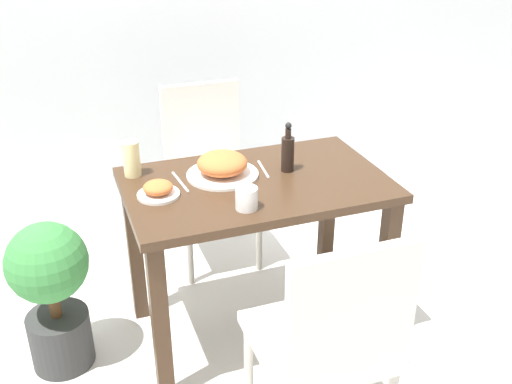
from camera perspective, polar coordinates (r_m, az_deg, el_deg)
ground_plane at (r=2.75m, az=-0.00°, el=-12.75°), size 16.00×16.00×0.00m
dining_table at (r=2.41m, az=-0.00°, el=-1.61°), size 1.03×0.64×0.73m
chair_near at (r=1.92m, az=7.13°, el=-13.73°), size 0.42×0.42×0.90m
chair_far at (r=3.05m, az=-4.56°, el=2.67°), size 0.42×0.42×0.90m
food_plate at (r=2.38m, az=-3.23°, el=2.51°), size 0.29×0.29×0.10m
side_plate at (r=2.25m, az=-9.29°, el=0.19°), size 0.16×0.16×0.06m
drink_cup at (r=2.13m, az=-0.91°, el=-0.60°), size 0.08×0.08×0.08m
juice_glass at (r=2.42m, az=-11.77°, el=3.13°), size 0.07×0.07×0.14m
sauce_bottle at (r=2.41m, az=3.04°, el=3.80°), size 0.05×0.05×0.21m
fork_utensil at (r=2.36m, az=-7.24°, el=0.97°), size 0.02×0.19×0.00m
spoon_utensil at (r=2.45m, az=0.69°, el=2.19°), size 0.03×0.17×0.00m
potted_plant_left at (r=2.49m, az=-18.90°, el=-8.65°), size 0.31×0.31×0.64m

